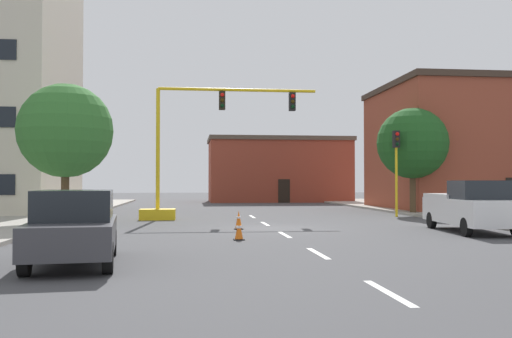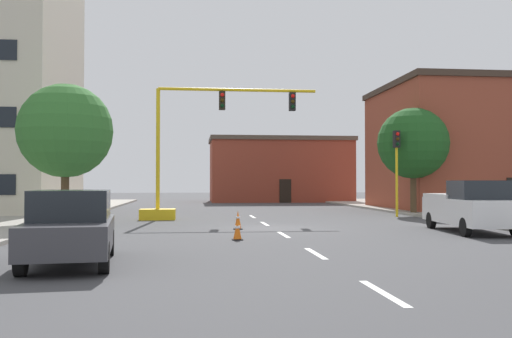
{
  "view_description": "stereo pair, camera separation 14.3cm",
  "coord_description": "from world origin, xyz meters",
  "px_view_note": "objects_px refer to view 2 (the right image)",
  "views": [
    {
      "loc": [
        -3.44,
        -23.65,
        1.93
      ],
      "look_at": [
        -0.06,
        5.63,
        2.61
      ],
      "focal_mm": 40.02,
      "sensor_mm": 36.0,
      "label": 1
    },
    {
      "loc": [
        -3.29,
        -23.67,
        1.93
      ],
      "look_at": [
        -0.06,
        5.63,
        2.61
      ],
      "focal_mm": 40.02,
      "sensor_mm": 36.0,
      "label": 2
    }
  ],
  "objects_px": {
    "tree_left_near": "(65,131)",
    "sedan_dark_gray_near_left": "(71,227)",
    "traffic_signal_gantry": "(181,176)",
    "pickup_truck_white": "(471,207)",
    "traffic_cone_roadside_a": "(237,230)",
    "traffic_light_pole_right": "(397,153)",
    "tree_right_mid": "(413,143)",
    "traffic_cone_roadside_b": "(238,220)"
  },
  "relations": [
    {
      "from": "traffic_cone_roadside_b",
      "to": "traffic_light_pole_right",
      "type": "bearing_deg",
      "value": 38.13
    },
    {
      "from": "pickup_truck_white",
      "to": "sedan_dark_gray_near_left",
      "type": "bearing_deg",
      "value": -152.34
    },
    {
      "from": "traffic_light_pole_right",
      "to": "traffic_cone_roadside_a",
      "type": "bearing_deg",
      "value": -129.95
    },
    {
      "from": "traffic_signal_gantry",
      "to": "tree_left_near",
      "type": "bearing_deg",
      "value": -150.1
    },
    {
      "from": "tree_left_near",
      "to": "sedan_dark_gray_near_left",
      "type": "bearing_deg",
      "value": -77.15
    },
    {
      "from": "traffic_light_pole_right",
      "to": "tree_right_mid",
      "type": "xyz_separation_m",
      "value": [
        1.67,
        1.82,
        0.69
      ]
    },
    {
      "from": "pickup_truck_white",
      "to": "traffic_cone_roadside_a",
      "type": "relative_size",
      "value": 8.19
    },
    {
      "from": "pickup_truck_white",
      "to": "sedan_dark_gray_near_left",
      "type": "height_order",
      "value": "pickup_truck_white"
    },
    {
      "from": "traffic_signal_gantry",
      "to": "traffic_cone_roadside_b",
      "type": "distance_m",
      "value": 7.07
    },
    {
      "from": "tree_left_near",
      "to": "tree_right_mid",
      "type": "height_order",
      "value": "tree_left_near"
    },
    {
      "from": "traffic_signal_gantry",
      "to": "traffic_cone_roadside_b",
      "type": "height_order",
      "value": "traffic_signal_gantry"
    },
    {
      "from": "tree_right_mid",
      "to": "traffic_cone_roadside_a",
      "type": "height_order",
      "value": "tree_right_mid"
    },
    {
      "from": "traffic_signal_gantry",
      "to": "pickup_truck_white",
      "type": "height_order",
      "value": "traffic_signal_gantry"
    },
    {
      "from": "tree_right_mid",
      "to": "tree_left_near",
      "type": "bearing_deg",
      "value": -162.7
    },
    {
      "from": "tree_right_mid",
      "to": "sedan_dark_gray_near_left",
      "type": "xyz_separation_m",
      "value": [
        -15.8,
        -18.69,
        -3.33
      ]
    },
    {
      "from": "sedan_dark_gray_near_left",
      "to": "tree_right_mid",
      "type": "bearing_deg",
      "value": 49.78
    },
    {
      "from": "tree_right_mid",
      "to": "pickup_truck_white",
      "type": "height_order",
      "value": "tree_right_mid"
    },
    {
      "from": "tree_left_near",
      "to": "traffic_cone_roadside_b",
      "type": "bearing_deg",
      "value": -24.11
    },
    {
      "from": "traffic_signal_gantry",
      "to": "traffic_cone_roadside_b",
      "type": "bearing_deg",
      "value": -68.89
    },
    {
      "from": "traffic_light_pole_right",
      "to": "traffic_cone_roadside_a",
      "type": "relative_size",
      "value": 7.07
    },
    {
      "from": "tree_right_mid",
      "to": "sedan_dark_gray_near_left",
      "type": "relative_size",
      "value": 1.36
    },
    {
      "from": "traffic_cone_roadside_b",
      "to": "traffic_cone_roadside_a",
      "type": "bearing_deg",
      "value": -94.71
    },
    {
      "from": "traffic_signal_gantry",
      "to": "sedan_dark_gray_near_left",
      "type": "height_order",
      "value": "traffic_signal_gantry"
    },
    {
      "from": "traffic_cone_roadside_a",
      "to": "pickup_truck_white",
      "type": "bearing_deg",
      "value": 11.69
    },
    {
      "from": "traffic_light_pole_right",
      "to": "pickup_truck_white",
      "type": "distance_m",
      "value": 10.18
    },
    {
      "from": "traffic_cone_roadside_b",
      "to": "pickup_truck_white",
      "type": "bearing_deg",
      "value": -15.32
    },
    {
      "from": "tree_left_near",
      "to": "traffic_cone_roadside_b",
      "type": "relative_size",
      "value": 8.35
    },
    {
      "from": "tree_left_near",
      "to": "tree_right_mid",
      "type": "xyz_separation_m",
      "value": [
        18.74,
        5.84,
        -0.03
      ]
    },
    {
      "from": "traffic_cone_roadside_a",
      "to": "traffic_cone_roadside_b",
      "type": "relative_size",
      "value": 0.89
    },
    {
      "from": "tree_left_near",
      "to": "traffic_cone_roadside_b",
      "type": "xyz_separation_m",
      "value": [
        7.6,
        -3.4,
        -3.88
      ]
    },
    {
      "from": "tree_left_near",
      "to": "traffic_cone_roadside_a",
      "type": "height_order",
      "value": "tree_left_near"
    },
    {
      "from": "traffic_signal_gantry",
      "to": "pickup_truck_white",
      "type": "distance_m",
      "value": 14.3
    },
    {
      "from": "tree_right_mid",
      "to": "sedan_dark_gray_near_left",
      "type": "distance_m",
      "value": 24.7
    },
    {
      "from": "traffic_cone_roadside_a",
      "to": "tree_right_mid",
      "type": "bearing_deg",
      "value": 49.67
    },
    {
      "from": "tree_right_mid",
      "to": "traffic_cone_roadside_a",
      "type": "xyz_separation_m",
      "value": [
        -11.49,
        -13.53,
        -3.89
      ]
    },
    {
      "from": "traffic_cone_roadside_a",
      "to": "traffic_cone_roadside_b",
      "type": "xyz_separation_m",
      "value": [
        0.35,
        4.29,
        0.04
      ]
    },
    {
      "from": "tree_right_mid",
      "to": "traffic_cone_roadside_b",
      "type": "distance_m",
      "value": 14.97
    },
    {
      "from": "traffic_light_pole_right",
      "to": "sedan_dark_gray_near_left",
      "type": "bearing_deg",
      "value": -129.95
    },
    {
      "from": "traffic_light_pole_right",
      "to": "tree_left_near",
      "type": "height_order",
      "value": "tree_left_near"
    },
    {
      "from": "traffic_light_pole_right",
      "to": "sedan_dark_gray_near_left",
      "type": "distance_m",
      "value": 22.16
    },
    {
      "from": "tree_left_near",
      "to": "sedan_dark_gray_near_left",
      "type": "xyz_separation_m",
      "value": [
        2.93,
        -12.85,
        -3.37
      ]
    },
    {
      "from": "pickup_truck_white",
      "to": "traffic_light_pole_right",
      "type": "bearing_deg",
      "value": 85.99
    }
  ]
}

